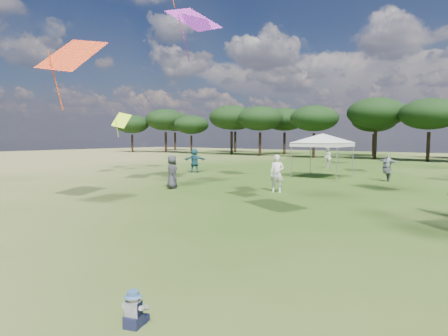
{
  "coord_description": "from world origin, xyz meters",
  "views": [
    {
      "loc": [
        3.57,
        -1.06,
        2.68
      ],
      "look_at": [
        -0.01,
        3.81,
        2.17
      ],
      "focal_mm": 30.0,
      "sensor_mm": 36.0,
      "label": 1
    }
  ],
  "objects": [
    {
      "name": "toddler",
      "position": [
        -0.47,
        2.29,
        0.23
      ],
      "size": [
        0.39,
        0.42,
        0.52
      ],
      "rotation": [
        0.0,
        0.0,
        0.33
      ],
      "color": "#161932",
      "rests_on": "ground"
    },
    {
      "name": "festival_crowd",
      "position": [
        -0.51,
        22.03,
        0.86
      ],
      "size": [
        29.63,
        21.46,
        1.92
      ],
      "color": "#9C7B55",
      "rests_on": "ground"
    },
    {
      "name": "tent_left",
      "position": [
        -5.71,
        22.49,
        2.77
      ],
      "size": [
        6.46,
        6.46,
        3.2
      ],
      "rotation": [
        0.0,
        0.0,
        -0.01
      ],
      "color": "gray",
      "rests_on": "ground"
    }
  ]
}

